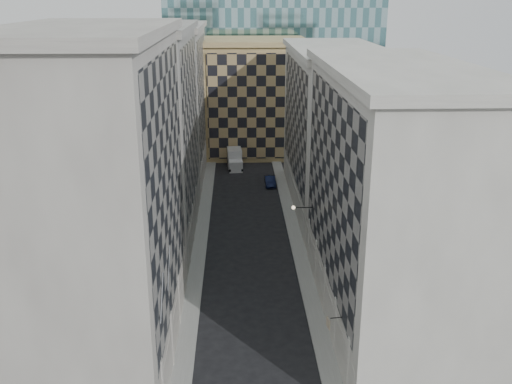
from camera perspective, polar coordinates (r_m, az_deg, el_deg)
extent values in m
cube|color=gray|center=(62.53, -5.59, -4.98)|extent=(1.50, 100.00, 0.15)
cube|color=gray|center=(62.74, 4.06, -4.85)|extent=(1.50, 100.00, 0.15)
cube|color=gray|center=(41.65, -15.49, -1.27)|extent=(10.00, 22.00, 23.00)
cube|color=gray|center=(40.29, -8.92, 0.79)|extent=(0.25, 19.36, 18.00)
cube|color=gray|center=(45.16, -8.27, -13.08)|extent=(0.45, 21.12, 3.20)
cube|color=gray|center=(39.28, -17.06, 15.16)|extent=(10.80, 22.80, 0.70)
cylinder|color=gray|center=(42.56, -8.90, -14.36)|extent=(0.90, 0.90, 4.40)
cylinder|color=gray|center=(47.21, -8.15, -10.69)|extent=(0.90, 0.90, 4.40)
cylinder|color=gray|center=(52.03, -7.55, -7.68)|extent=(0.90, 0.90, 4.40)
cube|color=gray|center=(62.48, -11.05, 5.33)|extent=(10.00, 22.00, 22.00)
cube|color=gray|center=(61.57, -6.62, 6.79)|extent=(0.25, 19.36, 17.00)
cube|color=gray|center=(64.77, -6.32, -2.67)|extent=(0.45, 21.12, 3.20)
cube|color=gray|center=(60.85, -11.75, 15.76)|extent=(10.80, 22.80, 0.70)
cylinder|color=gray|center=(56.97, -7.06, -5.19)|extent=(0.90, 0.90, 4.40)
cylinder|color=gray|center=(62.01, -6.65, -3.10)|extent=(0.90, 0.90, 4.40)
cylinder|color=gray|center=(67.12, -6.31, -1.32)|extent=(0.90, 0.90, 4.40)
cylinder|color=gray|center=(72.29, -6.01, 0.20)|extent=(0.90, 0.90, 4.40)
cube|color=gray|center=(83.92, -8.82, 8.59)|extent=(10.00, 22.00, 21.00)
cube|color=gray|center=(83.23, -5.49, 9.69)|extent=(0.25, 19.36, 16.00)
cube|color=gray|center=(85.55, -5.32, 2.80)|extent=(0.45, 21.12, 3.20)
cube|color=gray|center=(82.67, -9.21, 16.00)|extent=(10.80, 22.80, 0.70)
cylinder|color=gray|center=(77.50, -5.76, 1.52)|extent=(0.90, 0.90, 4.40)
cylinder|color=gray|center=(82.75, -5.54, 2.67)|extent=(0.90, 0.90, 4.40)
cylinder|color=gray|center=(88.03, -5.34, 3.68)|extent=(0.90, 0.90, 4.40)
cylinder|color=gray|center=(93.34, -5.16, 4.58)|extent=(0.90, 0.90, 4.40)
cube|color=#B1ADA2|center=(46.41, 13.35, -0.95)|extent=(10.00, 26.00, 20.00)
cube|color=gray|center=(44.87, 7.48, 0.75)|extent=(0.25, 22.88, 15.00)
cube|color=#B1ADA2|center=(48.89, 7.07, -10.32)|extent=(0.45, 24.96, 3.20)
cube|color=#B1ADA2|center=(44.04, 14.40, 11.81)|extent=(10.80, 26.80, 0.70)
cylinder|color=#B1ADA2|center=(39.99, 9.70, -16.86)|extent=(0.90, 0.90, 4.40)
cylinder|color=#B1ADA2|center=(44.21, 8.35, -12.93)|extent=(0.90, 0.90, 4.40)
cylinder|color=#B1ADA2|center=(48.62, 7.28, -9.70)|extent=(0.90, 0.90, 4.40)
cylinder|color=#B1ADA2|center=(53.18, 6.40, -7.01)|extent=(0.90, 0.90, 4.40)
cylinder|color=#B1ADA2|center=(57.84, 5.67, -4.75)|extent=(0.90, 0.90, 4.40)
cube|color=#B1ADA2|center=(71.87, 7.83, 6.07)|extent=(10.00, 28.00, 19.00)
cube|color=gray|center=(70.88, 3.96, 7.26)|extent=(0.25, 24.64, 14.00)
cube|color=#B1ADA2|center=(73.39, 3.86, 0.06)|extent=(0.45, 26.88, 3.20)
cube|color=#B1ADA2|center=(70.33, 8.20, 13.91)|extent=(10.80, 28.80, 0.70)
cube|color=#A48757|center=(96.46, -0.12, 9.27)|extent=(16.00, 14.00, 18.00)
cube|color=tan|center=(89.48, 0.04, 8.49)|extent=(15.20, 0.25, 16.50)
cube|color=#A48757|center=(95.31, -0.13, 14.84)|extent=(16.80, 14.80, 0.80)
cube|color=#302C26|center=(109.60, -1.45, 13.09)|extent=(6.00, 6.00, 28.00)
cylinder|color=gray|center=(35.90, -9.41, -10.37)|extent=(0.10, 2.33, 2.33)
cylinder|color=gray|center=(39.40, -8.71, -7.51)|extent=(0.10, 2.33, 2.33)
cylinder|color=black|center=(54.89, 4.70, -1.55)|extent=(1.80, 0.08, 0.08)
sphere|color=#FFE5B2|center=(54.79, 3.76, -1.56)|extent=(0.36, 0.36, 0.36)
cube|color=silver|center=(87.03, -2.05, 2.64)|extent=(2.19, 2.36, 1.68)
cube|color=silver|center=(89.18, -2.16, 3.45)|extent=(2.35, 3.48, 2.89)
cylinder|color=black|center=(86.38, -2.63, 2.21)|extent=(0.33, 0.85, 0.84)
cylinder|color=black|center=(86.50, -1.40, 2.25)|extent=(0.33, 0.85, 0.84)
cylinder|color=black|center=(90.48, -2.79, 3.00)|extent=(0.33, 0.85, 0.84)
cylinder|color=black|center=(90.59, -1.61, 3.03)|extent=(0.33, 0.85, 0.84)
imported|color=black|center=(80.43, 1.41, 1.12)|extent=(1.48, 4.04, 1.32)
cylinder|color=black|center=(41.04, 8.02, -12.35)|extent=(0.83, 0.17, 0.06)
cube|color=#C3AF8F|center=(41.17, 7.24, -12.88)|extent=(0.16, 0.73, 0.73)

